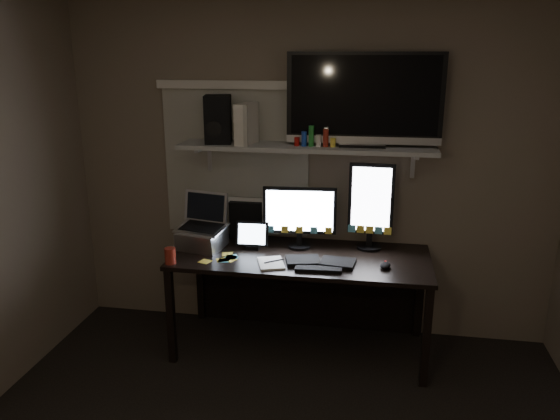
% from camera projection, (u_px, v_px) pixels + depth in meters
% --- Properties ---
extents(back_wall, '(3.60, 0.00, 3.60)m').
position_uv_depth(back_wall, '(308.00, 172.00, 4.05)').
color(back_wall, '#766354').
rests_on(back_wall, floor).
extents(window_blinds, '(1.10, 0.02, 1.10)m').
position_uv_depth(window_blinds, '(236.00, 163.00, 4.11)').
color(window_blinds, '#B6B2A3').
rests_on(window_blinds, back_wall).
extents(desk, '(1.80, 0.75, 0.73)m').
position_uv_depth(desk, '(303.00, 272.00, 4.01)').
color(desk, black).
rests_on(desk, floor).
extents(wall_shelf, '(1.80, 0.35, 0.03)m').
position_uv_depth(wall_shelf, '(306.00, 147.00, 3.83)').
color(wall_shelf, '#A3A39E').
rests_on(wall_shelf, back_wall).
extents(monitor_landscape, '(0.53, 0.09, 0.46)m').
position_uv_depth(monitor_landscape, '(300.00, 217.00, 3.93)').
color(monitor_landscape, black).
rests_on(monitor_landscape, desk).
extents(monitor_portrait, '(0.32, 0.08, 0.64)m').
position_uv_depth(monitor_portrait, '(371.00, 206.00, 3.89)').
color(monitor_portrait, black).
rests_on(monitor_portrait, desk).
extents(keyboard, '(0.48, 0.21, 0.03)m').
position_uv_depth(keyboard, '(320.00, 262.00, 3.68)').
color(keyboard, black).
rests_on(keyboard, desk).
extents(mouse, '(0.09, 0.12, 0.04)m').
position_uv_depth(mouse, '(385.00, 265.00, 3.61)').
color(mouse, black).
rests_on(mouse, desk).
extents(notepad, '(0.23, 0.27, 0.01)m').
position_uv_depth(notepad, '(271.00, 263.00, 3.68)').
color(notepad, white).
rests_on(notepad, desk).
extents(tablet, '(0.24, 0.10, 0.21)m').
position_uv_depth(tablet, '(252.00, 235.00, 3.94)').
color(tablet, black).
rests_on(tablet, desk).
extents(file_sorter, '(0.25, 0.12, 0.31)m').
position_uv_depth(file_sorter, '(247.00, 218.00, 4.17)').
color(file_sorter, black).
rests_on(file_sorter, desk).
extents(laptop, '(0.40, 0.35, 0.39)m').
position_uv_depth(laptop, '(201.00, 223.00, 3.92)').
color(laptop, silver).
rests_on(laptop, desk).
extents(cup, '(0.09, 0.09, 0.11)m').
position_uv_depth(cup, '(170.00, 256.00, 3.68)').
color(cup, maroon).
rests_on(cup, desk).
extents(sticky_notes, '(0.33, 0.25, 0.00)m').
position_uv_depth(sticky_notes, '(224.00, 257.00, 3.80)').
color(sticky_notes, '#FFDF45').
rests_on(sticky_notes, desk).
extents(tv, '(1.06, 0.20, 0.63)m').
position_uv_depth(tv, '(364.00, 100.00, 3.70)').
color(tv, black).
rests_on(tv, wall_shelf).
extents(game_console, '(0.13, 0.25, 0.29)m').
position_uv_depth(game_console, '(246.00, 124.00, 3.82)').
color(game_console, silver).
rests_on(game_console, wall_shelf).
extents(speaker, '(0.23, 0.26, 0.34)m').
position_uv_depth(speaker, '(218.00, 119.00, 3.88)').
color(speaker, black).
rests_on(speaker, wall_shelf).
extents(bottles, '(0.23, 0.06, 0.14)m').
position_uv_depth(bottles, '(315.00, 136.00, 3.75)').
color(bottles, '#A50F0C').
rests_on(bottles, wall_shelf).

